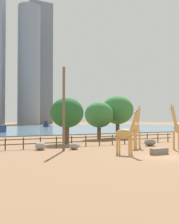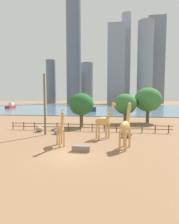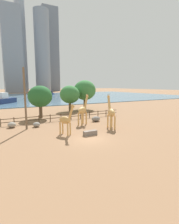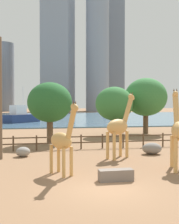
{
  "view_description": "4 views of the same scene",
  "coord_description": "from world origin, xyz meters",
  "px_view_note": "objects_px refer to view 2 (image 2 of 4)",
  "views": [
    {
      "loc": [
        -17.62,
        -18.59,
        3.32
      ],
      "look_at": [
        -3.53,
        7.01,
        4.07
      ],
      "focal_mm": 45.0,
      "sensor_mm": 36.0,
      "label": 1
    },
    {
      "loc": [
        3.97,
        -15.58,
        5.37
      ],
      "look_at": [
        1.51,
        2.6,
        3.9
      ],
      "focal_mm": 28.0,
      "sensor_mm": 36.0,
      "label": 2
    },
    {
      "loc": [
        -9.64,
        -17.59,
        6.37
      ],
      "look_at": [
        3.69,
        6.79,
        2.06
      ],
      "focal_mm": 28.0,
      "sensor_mm": 36.0,
      "label": 3
    },
    {
      "loc": [
        -3.22,
        -12.62,
        3.96
      ],
      "look_at": [
        0.33,
        6.16,
        3.46
      ],
      "focal_mm": 45.0,
      "sensor_mm": 36.0,
      "label": 4
    }
  ],
  "objects_px": {
    "tree_right_tall": "(125,104)",
    "giraffe_companion": "(61,129)",
    "feeding_trough": "(81,148)",
    "boat_sailboat": "(85,109)",
    "giraffe_young": "(125,126)",
    "tree_center_broad": "(148,100)",
    "boulder_near_fence": "(57,132)",
    "giraffe_tall": "(104,121)",
    "boat_tug": "(11,106)",
    "boulder_by_pole": "(127,134)",
    "boat_ferry": "(145,105)",
    "tree_left_large": "(81,104)",
    "boulder_small": "(39,129)",
    "utility_pole": "(45,105)"
  },
  "relations": [
    {
      "from": "tree_center_broad",
      "to": "tree_right_tall",
      "type": "distance_m",
      "value": 5.3
    },
    {
      "from": "boat_ferry",
      "to": "boat_tug",
      "type": "bearing_deg",
      "value": 137.63
    },
    {
      "from": "boulder_near_fence",
      "to": "boat_sailboat",
      "type": "bearing_deg",
      "value": 93.26
    },
    {
      "from": "feeding_trough",
      "to": "boat_sailboat",
      "type": "height_order",
      "value": "boat_sailboat"
    },
    {
      "from": "giraffe_young",
      "to": "boat_ferry",
      "type": "xyz_separation_m",
      "value": [
        17.65,
        89.07,
        -1.35
      ]
    },
    {
      "from": "boat_tug",
      "to": "tree_left_large",
      "type": "bearing_deg",
      "value": 37.23
    },
    {
      "from": "giraffe_tall",
      "to": "boulder_by_pole",
      "type": "relative_size",
      "value": 3.16
    },
    {
      "from": "giraffe_young",
      "to": "boulder_near_fence",
      "type": "distance_m",
      "value": 11.5
    },
    {
      "from": "giraffe_companion",
      "to": "feeding_trough",
      "type": "relative_size",
      "value": 2.32
    },
    {
      "from": "boulder_by_pole",
      "to": "feeding_trough",
      "type": "relative_size",
      "value": 0.88
    },
    {
      "from": "feeding_trough",
      "to": "tree_right_tall",
      "type": "height_order",
      "value": "tree_right_tall"
    },
    {
      "from": "tree_center_broad",
      "to": "boat_sailboat",
      "type": "xyz_separation_m",
      "value": [
        -17.95,
        24.76,
        -3.53
      ]
    },
    {
      "from": "giraffe_tall",
      "to": "giraffe_young",
      "type": "xyz_separation_m",
      "value": [
        2.52,
        -4.23,
        0.03
      ]
    },
    {
      "from": "boulder_near_fence",
      "to": "tree_right_tall",
      "type": "xyz_separation_m",
      "value": [
        10.78,
        12.74,
        3.69
      ]
    },
    {
      "from": "boulder_near_fence",
      "to": "boat_ferry",
      "type": "bearing_deg",
      "value": 71.85
    },
    {
      "from": "giraffe_companion",
      "to": "boulder_small",
      "type": "bearing_deg",
      "value": -171.42
    },
    {
      "from": "giraffe_tall",
      "to": "boat_tug",
      "type": "height_order",
      "value": "giraffe_tall"
    },
    {
      "from": "boulder_near_fence",
      "to": "boat_sailboat",
      "type": "xyz_separation_m",
      "value": [
        -2.23,
        39.19,
        1.08
      ]
    },
    {
      "from": "boulder_by_pole",
      "to": "boat_ferry",
      "type": "height_order",
      "value": "boat_ferry"
    },
    {
      "from": "giraffe_companion",
      "to": "boulder_by_pole",
      "type": "xyz_separation_m",
      "value": [
        7.64,
        5.35,
        -1.48
      ]
    },
    {
      "from": "boat_sailboat",
      "to": "giraffe_young",
      "type": "bearing_deg",
      "value": -124.32
    },
    {
      "from": "tree_right_tall",
      "to": "giraffe_young",
      "type": "bearing_deg",
      "value": -93.7
    },
    {
      "from": "giraffe_tall",
      "to": "boat_sailboat",
      "type": "relative_size",
      "value": 0.6
    },
    {
      "from": "feeding_trough",
      "to": "tree_center_broad",
      "type": "bearing_deg",
      "value": 64.46
    },
    {
      "from": "boulder_small",
      "to": "tree_center_broad",
      "type": "relative_size",
      "value": 0.16
    },
    {
      "from": "utility_pole",
      "to": "tree_right_tall",
      "type": "relative_size",
      "value": 1.41
    },
    {
      "from": "boulder_by_pole",
      "to": "boat_ferry",
      "type": "bearing_deg",
      "value": 78.46
    },
    {
      "from": "giraffe_tall",
      "to": "tree_right_tall",
      "type": "height_order",
      "value": "tree_right_tall"
    },
    {
      "from": "boulder_by_pole",
      "to": "giraffe_tall",
      "type": "bearing_deg",
      "value": -161.22
    },
    {
      "from": "giraffe_tall",
      "to": "tree_center_broad",
      "type": "bearing_deg",
      "value": 26.19
    },
    {
      "from": "boulder_by_pole",
      "to": "boat_sailboat",
      "type": "distance_m",
      "value": 41.86
    },
    {
      "from": "giraffe_companion",
      "to": "tree_center_broad",
      "type": "xyz_separation_m",
      "value": [
        13.27,
        20.58,
        3.04
      ]
    },
    {
      "from": "giraffe_young",
      "to": "tree_center_broad",
      "type": "distance_m",
      "value": 21.56
    },
    {
      "from": "giraffe_companion",
      "to": "boulder_small",
      "type": "xyz_separation_m",
      "value": [
        -5.81,
        7.51,
        -1.52
      ]
    },
    {
      "from": "giraffe_companion",
      "to": "boat_sailboat",
      "type": "height_order",
      "value": "boat_sailboat"
    },
    {
      "from": "giraffe_young",
      "to": "boulder_near_fence",
      "type": "xyz_separation_m",
      "value": [
        -9.56,
        6.07,
        -2.01
      ]
    },
    {
      "from": "giraffe_young",
      "to": "boat_tug",
      "type": "relative_size",
      "value": 0.74
    },
    {
      "from": "feeding_trough",
      "to": "giraffe_young",
      "type": "bearing_deg",
      "value": 21.75
    },
    {
      "from": "boat_tug",
      "to": "boulder_near_fence",
      "type": "bearing_deg",
      "value": 31.94
    },
    {
      "from": "tree_left_large",
      "to": "tree_right_tall",
      "type": "xyz_separation_m",
      "value": [
        8.41,
        5.55,
        -0.11
      ]
    },
    {
      "from": "feeding_trough",
      "to": "boulder_near_fence",
      "type": "bearing_deg",
      "value": 122.82
    },
    {
      "from": "boulder_near_fence",
      "to": "giraffe_companion",
      "type": "bearing_deg",
      "value": -68.28
    },
    {
      "from": "boulder_by_pole",
      "to": "utility_pole",
      "type": "bearing_deg",
      "value": 179.63
    },
    {
      "from": "tree_left_large",
      "to": "tree_center_broad",
      "type": "relative_size",
      "value": 0.82
    },
    {
      "from": "boulder_near_fence",
      "to": "boat_sailboat",
      "type": "height_order",
      "value": "boat_sailboat"
    },
    {
      "from": "tree_right_tall",
      "to": "giraffe_companion",
      "type": "bearing_deg",
      "value": -113.79
    },
    {
      "from": "tree_center_broad",
      "to": "giraffe_tall",
      "type": "bearing_deg",
      "value": -118.08
    },
    {
      "from": "giraffe_tall",
      "to": "boulder_by_pole",
      "type": "height_order",
      "value": "giraffe_tall"
    },
    {
      "from": "feeding_trough",
      "to": "tree_left_large",
      "type": "relative_size",
      "value": 0.29
    },
    {
      "from": "boat_ferry",
      "to": "boat_tug",
      "type": "height_order",
      "value": "boat_tug"
    }
  ]
}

